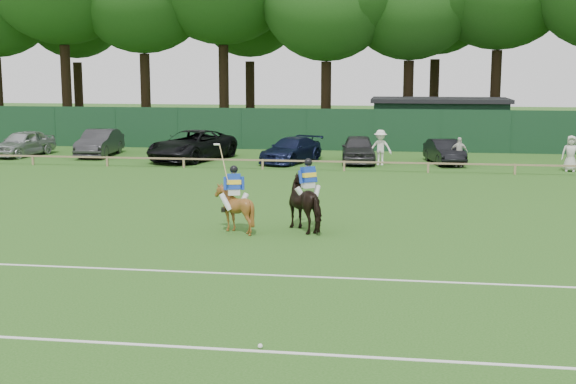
% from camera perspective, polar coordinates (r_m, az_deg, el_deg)
% --- Properties ---
extents(ground, '(160.00, 160.00, 0.00)m').
position_cam_1_polar(ground, '(19.86, -2.72, -5.35)').
color(ground, '#1E4C14').
rests_on(ground, ground).
extents(horse_dark, '(1.97, 2.11, 1.68)m').
position_cam_1_polar(horse_dark, '(23.67, 1.50, -0.86)').
color(horse_dark, black).
rests_on(horse_dark, ground).
extents(horse_chestnut, '(1.47, 1.57, 1.46)m').
position_cam_1_polar(horse_chestnut, '(23.50, -4.00, -1.24)').
color(horse_chestnut, brown).
rests_on(horse_chestnut, ground).
extents(sedan_silver, '(2.52, 4.52, 1.45)m').
position_cam_1_polar(sedan_silver, '(45.82, -19.05, 3.44)').
color(sedan_silver, '#ACAEB1').
rests_on(sedan_silver, ground).
extents(sedan_grey, '(1.93, 4.64, 1.49)m').
position_cam_1_polar(sedan_grey, '(44.59, -13.79, 3.56)').
color(sedan_grey, '#2C2D2F').
rests_on(sedan_grey, ground).
extents(suv_black, '(4.32, 6.31, 1.60)m').
position_cam_1_polar(suv_black, '(41.65, -7.13, 3.44)').
color(suv_black, black).
rests_on(suv_black, ground).
extents(sedan_navy, '(3.29, 4.86, 1.31)m').
position_cam_1_polar(sedan_navy, '(40.39, 0.24, 3.12)').
color(sedan_navy, '#101735').
rests_on(sedan_navy, ground).
extents(hatch_grey, '(2.04, 4.39, 1.46)m').
position_cam_1_polar(hatch_grey, '(40.44, 5.24, 3.19)').
color(hatch_grey, '#302F32').
rests_on(hatch_grey, ground).
extents(estate_black, '(2.16, 4.02, 1.26)m').
position_cam_1_polar(estate_black, '(40.66, 11.52, 2.94)').
color(estate_black, black).
rests_on(estate_black, ground).
extents(spectator_left, '(1.24, 0.81, 1.81)m').
position_cam_1_polar(spectator_left, '(39.60, 6.86, 3.29)').
color(spectator_left, silver).
rests_on(spectator_left, ground).
extents(spectator_mid, '(0.91, 0.46, 1.50)m').
position_cam_1_polar(spectator_mid, '(39.58, 12.55, 2.91)').
color(spectator_mid, silver).
rests_on(spectator_mid, ground).
extents(spectator_right, '(0.91, 0.66, 1.74)m').
position_cam_1_polar(spectator_right, '(39.35, 20.21, 2.69)').
color(spectator_right, beige).
rests_on(spectator_right, ground).
extents(rider_dark, '(0.81, 0.71, 1.41)m').
position_cam_1_polar(rider_dark, '(23.54, 1.52, 0.93)').
color(rider_dark, silver).
rests_on(rider_dark, ground).
extents(rider_chestnut, '(0.97, 0.51, 2.05)m').
position_cam_1_polar(rider_chestnut, '(23.37, -4.03, 0.42)').
color(rider_chestnut, silver).
rests_on(rider_chestnut, ground).
extents(polo_ball, '(0.09, 0.09, 0.09)m').
position_cam_1_polar(polo_ball, '(14.13, -2.07, -11.33)').
color(polo_ball, silver).
rests_on(polo_ball, ground).
extents(pitch_lines, '(60.00, 5.10, 0.01)m').
position_cam_1_polar(pitch_lines, '(16.58, -5.09, -8.35)').
color(pitch_lines, silver).
rests_on(pitch_lines, ground).
extents(pitch_rail, '(62.10, 0.10, 0.50)m').
position_cam_1_polar(pitch_rail, '(37.32, 2.65, 2.27)').
color(pitch_rail, '#997F5B').
rests_on(pitch_rail, ground).
extents(perimeter_fence, '(92.08, 0.08, 2.50)m').
position_cam_1_polar(perimeter_fence, '(46.15, 3.81, 4.62)').
color(perimeter_fence, '#14351E').
rests_on(perimeter_fence, ground).
extents(utility_shed, '(8.40, 4.40, 3.04)m').
position_cam_1_polar(utility_shed, '(49.02, 11.14, 5.08)').
color(utility_shed, '#14331E').
rests_on(utility_shed, ground).
extents(tree_row, '(96.00, 12.00, 21.00)m').
position_cam_1_polar(tree_row, '(54.11, 6.62, 3.95)').
color(tree_row, '#26561C').
rests_on(tree_row, ground).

